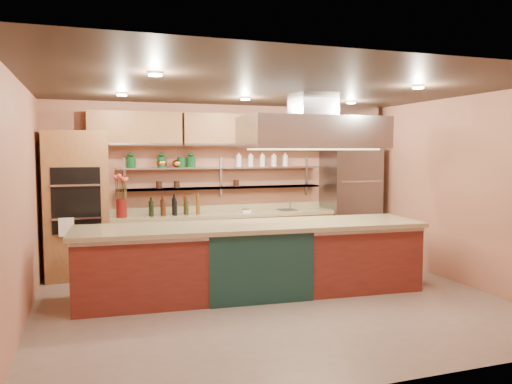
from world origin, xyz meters
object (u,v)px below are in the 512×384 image
object	(u,v)px
island	(253,259)
flower_vase	(122,208)
refrigerator	(350,202)
green_canister	(182,162)
kitchen_scale	(246,210)
copper_kettle	(177,163)

from	to	relation	value
island	flower_vase	size ratio (longest dim) A/B	15.99
refrigerator	green_canister	bearing A→B (deg)	175.78
flower_vase	green_canister	size ratio (longest dim) A/B	1.75
refrigerator	island	bearing A→B (deg)	-145.69
refrigerator	island	distance (m)	3.06
refrigerator	kitchen_scale	distance (m)	2.04
kitchen_scale	green_canister	size ratio (longest dim) A/B	0.88
island	green_canister	world-z (taller)	green_canister
flower_vase	green_canister	world-z (taller)	green_canister
flower_vase	copper_kettle	distance (m)	1.19
refrigerator	kitchen_scale	size ratio (longest dim) A/B	14.16
refrigerator	kitchen_scale	world-z (taller)	refrigerator
island	copper_kettle	size ratio (longest dim) A/B	28.45
flower_vase	green_canister	distance (m)	1.26
flower_vase	green_canister	bearing A→B (deg)	12.23
flower_vase	kitchen_scale	distance (m)	2.10
refrigerator	flower_vase	size ratio (longest dim) A/B	7.12
refrigerator	flower_vase	xyz separation A→B (m)	(-4.13, 0.01, 0.03)
copper_kettle	island	bearing A→B (deg)	-69.75
refrigerator	kitchen_scale	xyz separation A→B (m)	(-2.03, 0.01, -0.08)
kitchen_scale	copper_kettle	size ratio (longest dim) A/B	0.90
kitchen_scale	green_canister	bearing A→B (deg)	152.73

